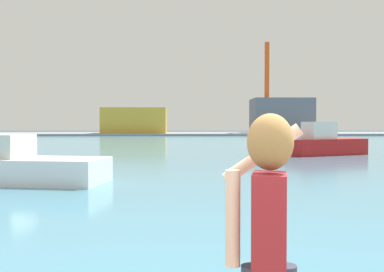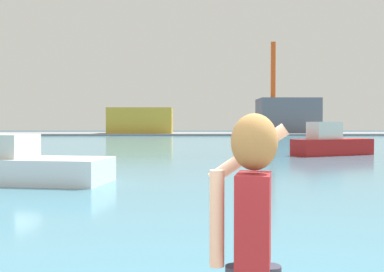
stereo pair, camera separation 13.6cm
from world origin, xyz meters
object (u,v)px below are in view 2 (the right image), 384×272
object	(u,v)px
warehouse_left	(141,121)
warehouse_right	(287,116)
person_photographer	(252,225)
boat_moored	(16,165)
port_crane	(273,80)
boat_moored_2	(331,144)

from	to	relation	value
warehouse_left	warehouse_right	bearing A→B (deg)	6.49
warehouse_left	warehouse_right	size ratio (longest dim) A/B	1.03
person_photographer	boat_moored	distance (m)	15.87
warehouse_right	warehouse_left	bearing A→B (deg)	-173.51
warehouse_right	port_crane	bearing A→B (deg)	-151.23
boat_moored_2	warehouse_left	size ratio (longest dim) A/B	0.50
warehouse_left	port_crane	xyz separation A→B (m)	(27.09, 1.58, 8.47)
warehouse_right	boat_moored_2	bearing A→B (deg)	-100.31
person_photographer	boat_moored	world-z (taller)	person_photographer
warehouse_right	port_crane	xyz separation A→B (m)	(-3.45, -1.90, 7.39)
boat_moored	port_crane	xyz separation A→B (m)	(24.68, 75.20, 10.76)
person_photographer	boat_moored	xyz separation A→B (m)	(-6.76, 14.33, -0.94)
warehouse_right	port_crane	distance (m)	8.38
person_photographer	port_crane	world-z (taller)	port_crane
warehouse_left	warehouse_right	world-z (taller)	warehouse_right
warehouse_left	warehouse_right	xyz separation A→B (m)	(30.54, 3.47, 1.08)
boat_moored	warehouse_right	xyz separation A→B (m)	(28.13, 77.10, 3.37)
boat_moored_2	port_crane	bearing A→B (deg)	58.06
person_photographer	boat_moored_2	xyz separation A→B (m)	(9.98, 28.81, -0.75)
boat_moored_2	warehouse_left	distance (m)	62.19
warehouse_left	person_photographer	bearing A→B (deg)	-84.05
boat_moored	warehouse_right	world-z (taller)	warehouse_right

